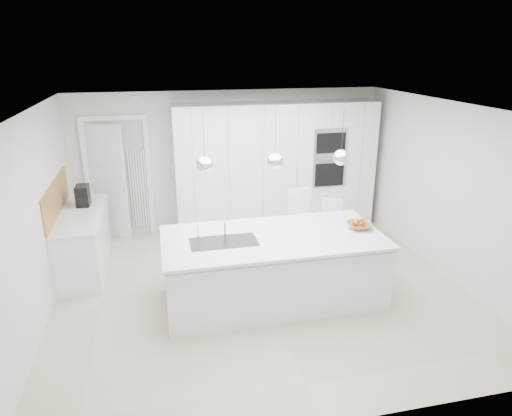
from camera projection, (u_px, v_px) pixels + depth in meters
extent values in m
plane|color=#BCAF97|center=(261.00, 289.00, 6.38)|extent=(5.50, 5.50, 0.00)
plane|color=silver|center=(229.00, 161.00, 8.26)|extent=(5.50, 0.00, 5.50)
plane|color=silver|center=(35.00, 221.00, 5.39)|extent=(0.00, 5.00, 5.00)
plane|color=white|center=(261.00, 108.00, 5.55)|extent=(5.50, 5.50, 0.00)
cube|color=white|center=(276.00, 168.00, 8.19)|extent=(3.60, 0.60, 2.30)
cube|color=white|center=(104.00, 182.00, 7.81)|extent=(0.76, 0.38, 2.00)
cube|color=white|center=(84.00, 243.00, 6.83)|extent=(0.60, 1.80, 0.86)
cube|color=white|center=(80.00, 214.00, 6.68)|extent=(0.62, 1.82, 0.04)
cube|color=olive|center=(56.00, 198.00, 6.53)|extent=(0.02, 1.80, 0.50)
cube|color=white|center=(274.00, 270.00, 5.98)|extent=(2.80, 1.20, 0.86)
cube|color=white|center=(273.00, 237.00, 5.88)|extent=(2.84, 1.40, 0.04)
cylinder|color=white|center=(225.00, 225.00, 5.83)|extent=(0.02, 0.02, 0.30)
sphere|color=white|center=(205.00, 165.00, 5.31)|extent=(0.20, 0.20, 0.20)
sphere|color=white|center=(275.00, 161.00, 5.49)|extent=(0.20, 0.20, 0.20)
sphere|color=white|center=(341.00, 158.00, 5.67)|extent=(0.20, 0.20, 0.20)
imported|color=olive|center=(359.00, 226.00, 6.10)|extent=(0.37, 0.37, 0.08)
cube|color=black|center=(83.00, 195.00, 6.96)|extent=(0.19, 0.30, 0.31)
sphere|color=#A6281C|center=(356.00, 223.00, 6.08)|extent=(0.09, 0.09, 0.09)
sphere|color=#A6281C|center=(362.00, 222.00, 6.14)|extent=(0.09, 0.09, 0.09)
torus|color=gold|center=(360.00, 220.00, 6.09)|extent=(0.23, 0.17, 0.21)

